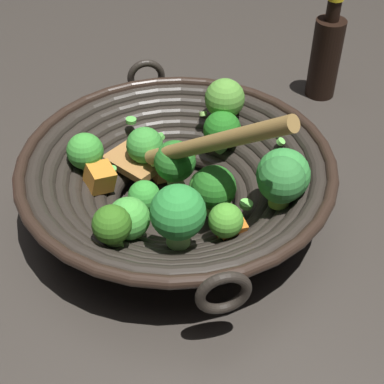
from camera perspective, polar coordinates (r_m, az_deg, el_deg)
ground_plane at (r=0.70m, az=-1.48°, el=-1.74°), size 4.00×4.00×0.00m
wok at (r=0.66m, az=-1.32°, el=1.60°), size 0.41×0.37×0.20m
soy_sauce_bottle at (r=0.91m, az=13.40°, el=13.36°), size 0.05×0.05×0.17m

